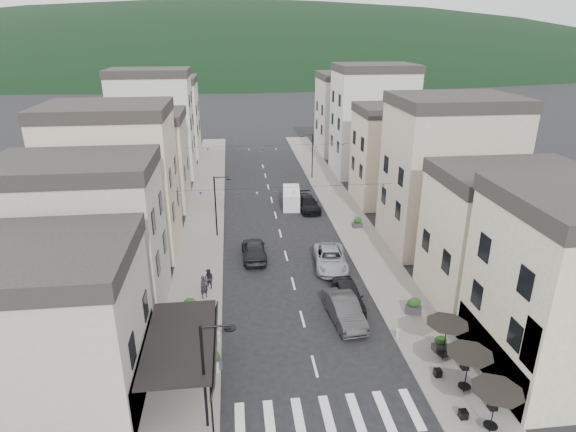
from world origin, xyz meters
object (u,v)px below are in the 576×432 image
pedestrian_a (204,287)px  parked_car_a (348,296)px  parked_car_b (344,310)px  parked_car_e (254,250)px  parked_car_d (308,203)px  delivery_van (291,197)px  parked_car_c (330,259)px  pedestrian_b (209,279)px

pedestrian_a → parked_car_a: bearing=-45.1°
parked_car_b → parked_car_e: bearing=112.9°
parked_car_b → pedestrian_a: bearing=151.6°
parked_car_d → pedestrian_a: size_ratio=2.96×
parked_car_a → parked_car_b: parked_car_b is taller
pedestrian_a → parked_car_d: bearing=26.4°
parked_car_d → delivery_van: delivery_van is taller
parked_car_d → parked_car_e: parked_car_e is taller
parked_car_a → parked_car_c: size_ratio=0.86×
parked_car_c → parked_car_d: size_ratio=1.08×
parked_car_c → parked_car_e: 6.65m
parked_car_d → delivery_van: bearing=136.3°
pedestrian_b → parked_car_b: bearing=7.5°
delivery_van → pedestrian_b: bearing=-109.4°
delivery_van → pedestrian_b: 19.73m
parked_car_b → pedestrian_a: 10.39m
parked_car_d → pedestrian_b: 19.38m
parked_car_a → parked_car_c: (-0.06, 6.12, -0.04)m
pedestrian_b → parked_car_a: bearing=18.0°
parked_car_c → pedestrian_b: bearing=-160.0°
parked_car_e → pedestrian_a: size_ratio=2.86×
pedestrian_a → pedestrian_b: pedestrian_a is taller
parked_car_b → parked_car_e: (-5.60, 10.27, 0.01)m
parked_car_a → pedestrian_a: (-10.28, 2.18, 0.18)m
parked_car_c → parked_car_d: parked_car_c is taller
parked_car_e → delivery_van: 13.73m
delivery_van → pedestrian_b: size_ratio=2.99×
parked_car_b → parked_car_d: parked_car_b is taller
parked_car_d → parked_car_c: bearing=-96.5°
parked_car_c → pedestrian_a: pedestrian_a is taller
parked_car_c → parked_car_d: bearing=94.1°
parked_car_a → parked_car_b: size_ratio=0.94×
parked_car_a → pedestrian_a: size_ratio=2.74×
parked_car_a → parked_car_e: parked_car_e is taller
parked_car_b → parked_car_a: bearing=63.6°
parked_car_b → delivery_van: (-0.78, 23.12, 0.24)m
parked_car_a → parked_car_e: (-6.29, 8.44, 0.04)m
parked_car_e → parked_car_a: bearing=125.6°
parked_car_e → pedestrian_a: bearing=56.4°
parked_car_a → pedestrian_b: bearing=162.1°
parked_car_b → pedestrian_b: size_ratio=3.19×
parked_car_e → pedestrian_a: 7.43m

